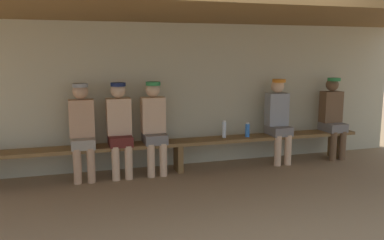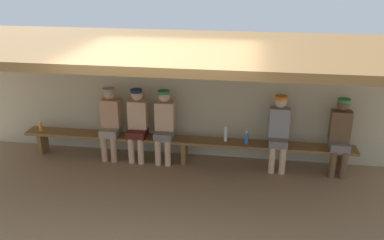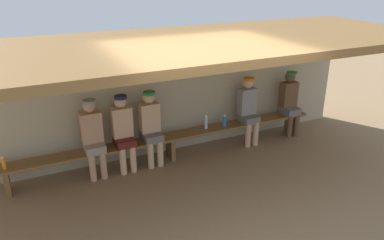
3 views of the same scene
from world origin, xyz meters
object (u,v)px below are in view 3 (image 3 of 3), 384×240
player_shirtless_tan (123,129)px  water_bottle_clear (4,163)px  player_near_post (151,124)px  player_with_sunglasses (93,135)px  player_middle (290,100)px  water_bottle_green (224,121)px  player_leftmost (248,107)px  bench (170,139)px  water_bottle_blue (206,122)px

player_shirtless_tan → water_bottle_clear: player_shirtless_tan is taller
player_near_post → player_with_sunglasses: size_ratio=1.00×
player_middle → water_bottle_green: bearing=-178.8°
player_shirtless_tan → player_leftmost: (2.51, 0.00, 0.00)m
player_shirtless_tan → player_near_post: size_ratio=1.00×
player_with_sunglasses → player_leftmost: (3.03, 0.00, 0.00)m
player_near_post → water_bottle_clear: player_near_post is taller
water_bottle_clear → water_bottle_green: size_ratio=0.90×
bench → water_bottle_blue: size_ratio=22.41×
player_shirtless_tan → player_with_sunglasses: (-0.51, 0.00, 0.00)m
bench → player_shirtless_tan: 0.93m
bench → water_bottle_green: 1.12m
player_near_post → water_bottle_blue: bearing=1.1°
player_near_post → water_bottle_green: bearing=-1.2°
player_with_sunglasses → player_leftmost: same height
water_bottle_green → bench: bearing=178.5°
player_shirtless_tan → player_with_sunglasses: bearing=180.0°
player_with_sunglasses → water_bottle_clear: bearing=-178.3°
player_middle → player_with_sunglasses: bearing=180.0°
player_middle → water_bottle_blue: bearing=179.4°
bench → player_leftmost: (1.66, 0.00, 0.36)m
water_bottle_clear → water_bottle_green: water_bottle_green is taller
water_bottle_clear → player_shirtless_tan: bearing=1.3°
player_leftmost → player_with_sunglasses: bearing=180.0°
player_with_sunglasses → water_bottle_blue: 2.12m
player_with_sunglasses → water_bottle_green: player_with_sunglasses is taller
water_bottle_clear → water_bottle_blue: (3.48, 0.06, 0.03)m
bench → water_bottle_blue: bearing=1.9°
player_leftmost → player_middle: (1.02, 0.00, 0.00)m
player_near_post → player_with_sunglasses: bearing=180.0°
water_bottle_clear → water_bottle_blue: water_bottle_blue is taller
player_leftmost → bench: bearing=-179.9°
player_middle → player_shirtless_tan: bearing=180.0°
bench → player_middle: bearing=0.1°
player_near_post → water_bottle_blue: 1.11m
player_with_sunglasses → player_leftmost: 3.03m
water_bottle_clear → water_bottle_green: (3.85, 0.01, 0.01)m
bench → player_with_sunglasses: player_with_sunglasses is taller
player_shirtless_tan → player_middle: same height
player_middle → water_bottle_clear: player_middle is taller
player_with_sunglasses → player_middle: (4.04, 0.00, 0.00)m
player_shirtless_tan → player_leftmost: bearing=0.0°
player_leftmost → player_middle: size_ratio=1.00×
player_with_sunglasses → player_middle: 4.04m
bench → player_near_post: bearing=179.4°
water_bottle_green → player_leftmost: bearing=3.3°
player_middle → water_bottle_green: 1.58m
bench → player_near_post: 0.51m
player_leftmost → water_bottle_blue: player_leftmost is taller
player_leftmost → player_shirtless_tan: bearing=180.0°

